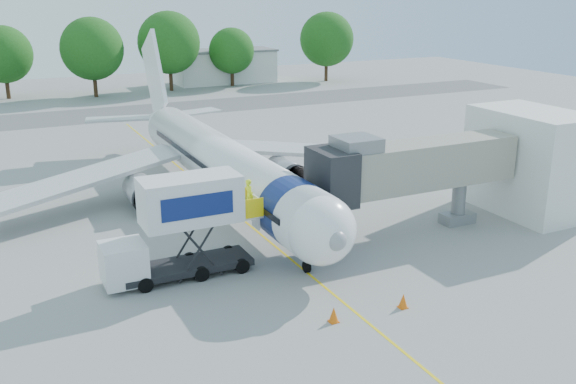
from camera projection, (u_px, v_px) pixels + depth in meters
name	position (u px, v px, depth m)	size (l,w,h in m)	color
ground	(241.00, 219.00, 43.16)	(160.00, 160.00, 0.00)	gray
guidance_line	(241.00, 219.00, 43.16)	(0.15, 70.00, 0.01)	yellow
taxiway_strip	(114.00, 114.00, 79.14)	(120.00, 10.00, 0.01)	#59595B
aircraft	(219.00, 162.00, 45.79)	(34.17, 37.73, 11.35)	white
jet_bridge	(404.00, 168.00, 39.17)	(13.90, 3.20, 6.60)	gray
terminal_stub	(530.00, 162.00, 43.80)	(5.00, 8.00, 7.00)	silver
catering_hiloader	(180.00, 228.00, 33.71)	(8.50, 2.44, 5.50)	black
ground_tug	(394.00, 350.00, 26.24)	(3.57, 2.79, 1.27)	silver
safety_cone_a	(403.00, 301.00, 31.03)	(0.47, 0.47, 0.74)	#E65E0C
safety_cone_b	(334.00, 315.00, 29.70)	(0.47, 0.47, 0.75)	#E65E0C
outbuilding_right	(224.00, 66.00, 104.64)	(16.40, 7.40, 5.30)	silver
tree_c	(3.00, 54.00, 88.16)	(7.88, 7.88, 10.04)	#382314
tree_d	(92.00, 49.00, 89.26)	(8.70, 8.70, 11.10)	#382314
tree_e	(169.00, 43.00, 94.77)	(9.17, 9.17, 11.70)	#382314
tree_f	(232.00, 51.00, 99.94)	(7.08, 7.08, 9.03)	#382314
tree_g	(327.00, 39.00, 104.96)	(8.79, 8.79, 11.21)	#382314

